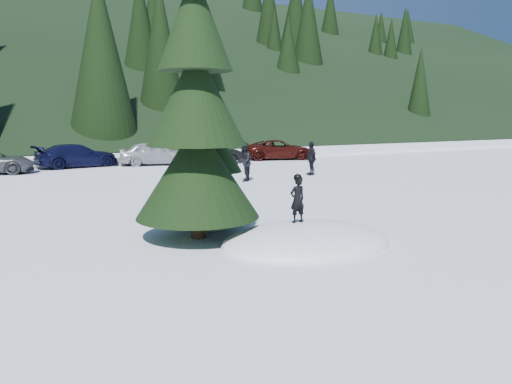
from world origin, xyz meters
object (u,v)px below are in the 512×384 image
spruce_tall (196,110)px  spruce_short (212,153)px  adult_0 (244,162)px  car_5 (213,153)px  adult_1 (311,158)px  car_6 (279,150)px  child_skier (297,200)px  adult_2 (226,159)px  car_4 (155,153)px  car_3 (77,156)px

spruce_tall → spruce_short: size_ratio=1.60×
spruce_tall → adult_0: 11.51m
adult_0 → car_5: 9.37m
adult_1 → car_6: size_ratio=0.36×
spruce_tall → spruce_short: spruce_tall is taller
child_skier → adult_1: adult_1 is taller
car_5 → adult_2: bearing=178.5°
spruce_tall → adult_0: bearing=57.4°
adult_2 → car_5: adult_2 is taller
car_5 → car_4: bearing=96.0°
adult_2 → car_4: 6.47m
adult_1 → car_3: size_ratio=0.36×
child_skier → adult_0: 11.64m
spruce_short → child_skier: size_ratio=4.59×
spruce_short → car_4: (3.53, 17.74, -1.34)m
spruce_tall → adult_1: size_ratio=4.82×
child_skier → car_6: size_ratio=0.23×
adult_0 → car_6: size_ratio=0.38×
spruce_short → car_5: 18.73m
car_3 → car_5: (8.41, -1.47, -0.05)m
car_4 → adult_1: bearing=-134.3°
car_6 → spruce_tall: bearing=160.5°
spruce_tall → adult_2: spruce_tall is taller
spruce_short → car_5: size_ratio=1.33×
car_5 → car_6: car_6 is taller
spruce_tall → child_skier: spruce_tall is taller
adult_2 → car_3: adult_2 is taller
car_4 → car_5: (3.81, -0.56, -0.10)m
adult_0 → adult_1: 4.32m
adult_1 → car_4: 10.80m
adult_1 → adult_0: bearing=-72.6°
spruce_tall → car_6: bearing=54.3°
spruce_short → car_3: size_ratio=1.09×
spruce_tall → adult_2: bearing=62.6°
adult_1 → spruce_tall: bearing=-35.8°
spruce_tall → adult_1: bearing=44.1°
car_6 → adult_2: bearing=146.8°
car_3 → spruce_short: bearing=172.2°
spruce_tall → child_skier: (2.13, -1.46, -2.25)m
spruce_short → car_4: spruce_short is taller
adult_2 → spruce_short: bearing=57.5°
spruce_short → car_3: (-1.07, 18.64, -1.39)m
spruce_tall → adult_1: 14.62m
adult_2 → car_5: 5.72m
child_skier → adult_2: bearing=-110.3°
adult_2 → child_skier: bearing=66.1°
spruce_tall → car_5: 20.53m
spruce_tall → child_skier: 3.43m
child_skier → adult_2: size_ratio=0.78×
adult_1 → car_3: adult_1 is taller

